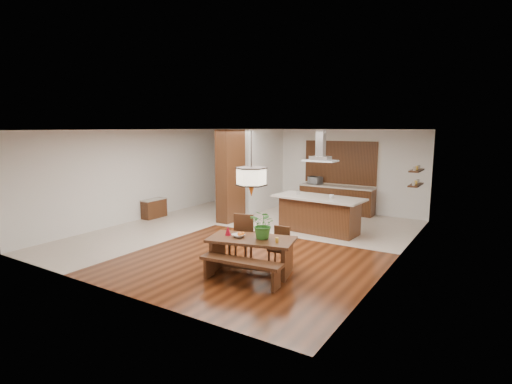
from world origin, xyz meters
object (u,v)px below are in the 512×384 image
Objects in this scene: dining_table at (251,247)px; kitchen_island at (319,214)px; dining_chair_right at (279,247)px; microwave at (315,180)px; range_hood at (321,146)px; hallway_console at (154,208)px; fruit_bowl at (238,236)px; foliage_plant at (264,225)px; island_cup at (331,196)px; dining_bench at (241,272)px; pendant_lantern at (251,164)px; dining_chair_left at (240,239)px.

kitchen_island is (-0.09, 3.69, -0.00)m from dining_table.
microwave reaches higher than dining_chair_right.
hallway_console is at bearing -167.58° from range_hood.
dining_chair_right reaches higher than fruit_bowl.
range_hood reaches higher than microwave.
hallway_console is 6.22m from foliage_plant.
range_hood reaches higher than island_cup.
hallway_console is 5.89m from range_hood.
dining_bench is at bearing -29.13° from hallway_console.
fruit_bowl is (-0.27, -0.08, -1.49)m from pendant_lantern.
range_hood is at bearing -41.14° from microwave.
dining_chair_right is at bearing -78.81° from kitchen_island.
range_hood is 3.44m from microwave.
fruit_bowl is at bearing -163.36° from dining_table.
dining_chair_left is at bearing 143.56° from dining_table.
microwave is at bearing 104.88° from foliage_plant.
microwave reaches higher than kitchen_island.
dining_chair_left is 0.40× the size of kitchen_island.
range_hood is at bearing 91.45° from pendant_lantern.
kitchen_island is 2.87× the size of range_hood.
hallway_console is 0.98× the size of range_hood.
dining_bench is 1.28m from dining_chair_left.
dining_chair_left reaches higher than dining_table.
range_hood reaches higher than dining_chair_left.
dining_chair_left is at bearing 143.56° from pendant_lantern.
pendant_lantern is at bearing 16.64° from fruit_bowl.
foliage_plant is 0.23× the size of kitchen_island.
island_cup reaches higher than fruit_bowl.
foliage_plant reaches higher than fruit_bowl.
dining_chair_right is at bearing 0.17° from dining_chair_left.
dining_bench is 0.86m from fruit_bowl.
dining_bench is 12.84× the size of island_cup.
dining_chair_left reaches higher than kitchen_island.
dining_chair_right is at bearing -82.85° from range_hood.
hallway_console is 0.46× the size of dining_table.
microwave is at bearing 102.71° from pendant_lantern.
microwave is (-1.38, 2.84, -1.38)m from range_hood.
fruit_bowl is 3.78m from kitchen_island.
hallway_console is 1.48× the size of foliage_plant.
range_hood is at bearing 93.31° from dining_bench.
island_cup is (0.30, 3.62, -1.16)m from pendant_lantern.
kitchen_island is at bearing 12.37° from hallway_console.
dining_chair_right is 3.07m from island_cup.
pendant_lantern is at bearing -94.69° from island_cup.
dining_table is 1.46× the size of pendant_lantern.
foliage_plant is at bearing -98.61° from dining_chair_right.
pendant_lantern reaches higher than foliage_plant.
microwave is at bearing 102.85° from dining_bench.
dining_chair_left is 1.23× the size of dining_chair_right.
range_hood is (-0.38, 3.07, 2.04)m from dining_chair_right.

